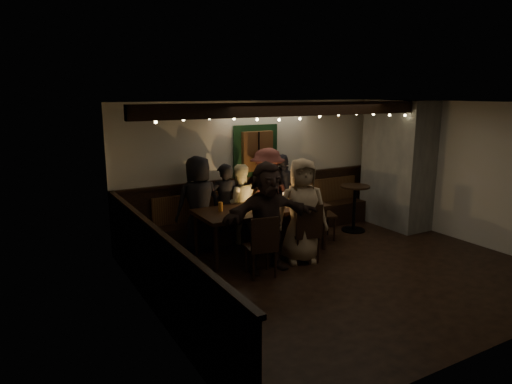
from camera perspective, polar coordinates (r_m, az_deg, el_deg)
room at (r=8.80m, az=10.46°, el=1.14°), size 6.02×5.01×2.62m
dining_table at (r=7.87m, az=0.71°, el=-2.43°), size 2.29×0.98×0.99m
chair_near_left at (r=6.88m, az=0.82°, el=-6.41°), size 0.51×0.51×0.97m
chair_near_right at (r=7.52m, az=6.35°, el=-4.69°), size 0.55×0.55×1.00m
chair_end at (r=8.73m, az=7.69°, el=-2.23°), size 0.59×0.59×1.02m
high_top at (r=9.37m, az=12.21°, el=-1.28°), size 0.59×0.59×0.94m
person_a at (r=8.07m, az=-7.18°, el=-1.44°), size 0.84×0.56×1.69m
person_b at (r=8.27m, az=-3.93°, el=-1.63°), size 0.62×0.47×1.52m
person_c at (r=8.43m, az=-2.08°, el=-1.48°), size 0.83×0.71×1.48m
person_d at (r=8.61m, az=1.43°, el=-0.27°), size 1.27×0.97×1.75m
person_e at (r=8.94m, az=3.41°, el=-0.32°), size 1.01×0.67×1.59m
person_f at (r=7.05m, az=1.43°, el=-3.16°), size 1.64×0.60×1.74m
person_g at (r=7.48m, az=5.75°, el=-2.35°), size 0.98×0.81×1.73m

